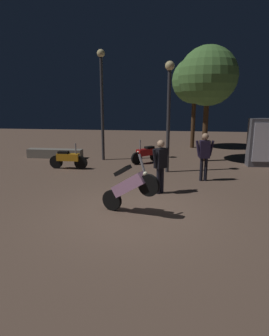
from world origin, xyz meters
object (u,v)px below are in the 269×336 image
Objects in this scene: motorcycle_orange_parked_left at (68,159)px; person_rider_beside at (160,162)px; person_bystander_far at (204,153)px; streetlamp_near at (169,102)px; kiosk_billboard at (267,143)px; motorcycle_red_parked_right at (146,154)px; motorcycle_pink_foreground at (129,187)px; streetlamp_far at (102,92)px.

person_rider_beside is at bearing -34.12° from motorcycle_orange_parked_left.
motorcycle_orange_parked_left is at bearing 70.38° from person_bystander_far.
streetlamp_near is 4.90m from kiosk_billboard.
streetlamp_near reaches higher than kiosk_billboard.
streetlamp_near is (1.01, -1.62, 2.36)m from motorcycle_red_parked_right.
person_rider_beside is (0.84, -4.44, 0.58)m from motorcycle_red_parked_right.
streetlamp_near reaches higher than person_rider_beside.
streetlamp_far is (-2.27, 6.70, 2.49)m from motorcycle_pink_foreground.
person_bystander_far is at bearing 91.98° from person_rider_beside.
streetlamp_far reaches higher than person_bystander_far.
streetlamp_far reaches higher than motorcycle_red_parked_right.
streetlamp_near is at bearing -33.05° from streetlamp_far.
motorcycle_orange_parked_left is 4.96m from person_rider_beside.
motorcycle_red_parked_right is at bearing 27.84° from motorcycle_orange_parked_left.
motorcycle_pink_foreground is 0.96× the size of person_rider_beside.
streetlamp_near is (0.88, 4.65, 2.06)m from motorcycle_pink_foreground.
streetlamp_far is 2.43× the size of kiosk_billboard.
motorcycle_orange_parked_left is 0.38× the size of streetlamp_near.
person_bystander_far is (2.35, -2.78, 0.61)m from motorcycle_red_parked_right.
motorcycle_orange_parked_left is 5.69m from person_bystander_far.
motorcycle_pink_foreground is 1.30× the size of motorcycle_red_parked_right.
person_rider_beside is (4.03, -2.83, 0.58)m from motorcycle_orange_parked_left.
motorcycle_orange_parked_left is 3.62m from streetlamp_far.
motorcycle_pink_foreground is 7.50m from streetlamp_far.
streetlamp_far is 7.77m from kiosk_billboard.
person_bystander_far is (2.22, 3.49, 0.30)m from motorcycle_pink_foreground.
person_bystander_far is 2.49m from streetlamp_near.
motorcycle_red_parked_right is 5.34m from kiosk_billboard.
kiosk_billboard reaches higher than motorcycle_orange_parked_left.
person_bystander_far reaches higher than motorcycle_red_parked_right.
motorcycle_red_parked_right is 3.04m from streetlamp_near.
streetlamp_far is (-2.14, 0.44, 2.80)m from motorcycle_red_parked_right.
person_bystander_far is 0.40× the size of streetlamp_near.
person_bystander_far is at bearing 79.57° from motorcycle_pink_foreground.
motorcycle_red_parked_right is at bearing -4.25° from kiosk_billboard.
person_rider_beside is 6.28m from kiosk_billboard.
motorcycle_red_parked_right is (-0.13, 6.27, -0.31)m from motorcycle_pink_foreground.
motorcycle_pink_foreground is 8.11m from kiosk_billboard.
person_bystander_far is at bearing 39.03° from kiosk_billboard.
streetlamp_near reaches higher than person_bystander_far.
motorcycle_pink_foreground is 6.28m from motorcycle_red_parked_right.
streetlamp_near is at bearing 130.69° from person_rider_beside.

